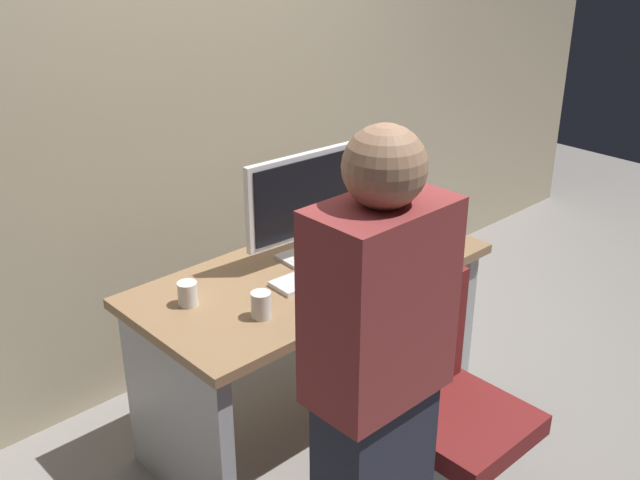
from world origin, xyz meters
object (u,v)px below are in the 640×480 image
(person_at_desk, at_px, (376,394))
(mouse, at_px, (365,249))
(desk, at_px, (312,319))
(monitor, at_px, (303,201))
(book_stack, at_px, (360,222))
(keyboard, at_px, (320,273))
(office_chair, at_px, (448,423))
(cup_near_keyboard, at_px, (261,305))
(cup_by_monitor, at_px, (188,294))

(person_at_desk, xyz_separation_m, mouse, (0.79, 0.80, -0.07))
(desk, distance_m, monitor, 0.50)
(person_at_desk, relative_size, book_stack, 7.47)
(person_at_desk, relative_size, keyboard, 3.81)
(office_chair, relative_size, monitor, 1.74)
(monitor, height_order, cup_near_keyboard, monitor)
(mouse, distance_m, cup_by_monitor, 0.81)
(cup_near_keyboard, bearing_deg, keyboard, 13.79)
(desk, height_order, mouse, mouse)
(keyboard, xyz_separation_m, cup_near_keyboard, (-0.38, -0.09, 0.04))
(cup_near_keyboard, relative_size, cup_by_monitor, 1.09)
(monitor, bearing_deg, cup_by_monitor, -179.42)
(cup_near_keyboard, bearing_deg, office_chair, -58.80)
(office_chair, xyz_separation_m, book_stack, (0.45, 0.89, 0.37))
(person_at_desk, bearing_deg, book_stack, 46.14)
(person_at_desk, height_order, keyboard, person_at_desk)
(cup_near_keyboard, bearing_deg, mouse, 10.12)
(keyboard, bearing_deg, mouse, 7.91)
(desk, relative_size, monitor, 2.75)
(cup_near_keyboard, distance_m, book_stack, 0.86)
(desk, distance_m, keyboard, 0.25)
(monitor, bearing_deg, book_stack, 4.38)
(cup_near_keyboard, height_order, cup_by_monitor, cup_near_keyboard)
(keyboard, bearing_deg, person_at_desk, -120.26)
(mouse, bearing_deg, keyboard, -174.96)
(monitor, xyz_separation_m, keyboard, (-0.06, -0.17, -0.25))
(office_chair, relative_size, cup_by_monitor, 10.23)
(desk, xyz_separation_m, monitor, (0.05, 0.11, 0.49))
(keyboard, relative_size, mouse, 4.30)
(mouse, bearing_deg, person_at_desk, -134.55)
(desk, xyz_separation_m, keyboard, (-0.01, -0.06, 0.24))
(person_at_desk, bearing_deg, cup_near_keyboard, 79.54)
(monitor, bearing_deg, cup_near_keyboard, -149.03)
(desk, bearing_deg, person_at_desk, -121.60)
(desk, bearing_deg, office_chair, -92.20)
(person_at_desk, distance_m, monitor, 1.11)
(office_chair, height_order, monitor, monitor)
(desk, relative_size, cup_by_monitor, 16.18)
(monitor, xyz_separation_m, cup_near_keyboard, (-0.44, -0.26, -0.21))
(book_stack, bearing_deg, keyboard, -155.14)
(office_chair, bearing_deg, cup_by_monitor, 120.44)
(person_at_desk, height_order, cup_by_monitor, person_at_desk)
(keyboard, bearing_deg, cup_near_keyboard, -163.34)
(keyboard, distance_m, cup_near_keyboard, 0.39)
(desk, relative_size, keyboard, 3.46)
(office_chair, bearing_deg, desk, 87.80)
(book_stack, bearing_deg, mouse, -130.47)
(office_chair, distance_m, cup_near_keyboard, 0.79)
(office_chair, xyz_separation_m, cup_by_monitor, (-0.50, 0.85, 0.37))
(office_chair, bearing_deg, cup_near_keyboard, 121.20)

